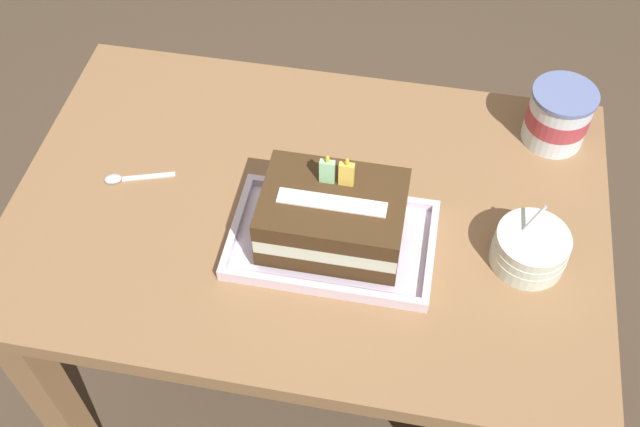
# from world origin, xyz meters

# --- Properties ---
(ground_plane) EXTENTS (8.00, 8.00, 0.00)m
(ground_plane) POSITION_xyz_m (0.00, 0.00, 0.00)
(ground_plane) COLOR #4C3D2D
(dining_table) EXTENTS (1.02, 0.69, 0.72)m
(dining_table) POSITION_xyz_m (0.00, 0.00, 0.60)
(dining_table) COLOR olive
(dining_table) RESTS_ON ground_plane
(foil_tray) EXTENTS (0.34, 0.21, 0.02)m
(foil_tray) POSITION_xyz_m (0.05, -0.07, 0.72)
(foil_tray) COLOR silver
(foil_tray) RESTS_ON dining_table
(birthday_cake) EXTENTS (0.22, 0.16, 0.16)m
(birthday_cake) POSITION_xyz_m (0.05, -0.07, 0.79)
(birthday_cake) COLOR #422C17
(birthday_cake) RESTS_ON foil_tray
(bowl_stack) EXTENTS (0.12, 0.12, 0.11)m
(bowl_stack) POSITION_xyz_m (0.37, -0.05, 0.75)
(bowl_stack) COLOR silver
(bowl_stack) RESTS_ON dining_table
(ice_cream_tub) EXTENTS (0.12, 0.12, 0.11)m
(ice_cream_tub) POSITION_xyz_m (0.41, 0.24, 0.77)
(ice_cream_tub) COLOR white
(ice_cream_tub) RESTS_ON dining_table
(serving_spoon_near_tray) EXTENTS (0.12, 0.05, 0.01)m
(serving_spoon_near_tray) POSITION_xyz_m (-0.33, -0.00, 0.72)
(serving_spoon_near_tray) COLOR silver
(serving_spoon_near_tray) RESTS_ON dining_table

